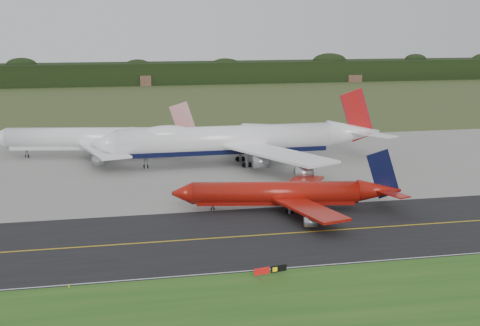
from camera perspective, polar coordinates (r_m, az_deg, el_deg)
name	(u,v)px	position (r m, az deg, el deg)	size (l,w,h in m)	color
ground	(261,228)	(116.04, 1.78, -5.54)	(600.00, 600.00, 0.00)	#3B4821
grass_verge	(328,312)	(84.67, 7.53, -12.50)	(400.00, 30.00, 0.01)	#205017
taxiway	(266,235)	(112.34, 2.26, -6.13)	(400.00, 32.00, 0.02)	black
apron	(212,166)	(164.39, -2.43, -0.28)	(400.00, 78.00, 0.01)	gray
taxiway_centreline	(266,235)	(112.34, 2.26, -6.12)	(400.00, 0.40, 0.00)	gold
taxiway_edge_line	(293,267)	(98.25, 4.50, -8.87)	(400.00, 0.25, 0.00)	silver
horizon_treeline	(146,74)	(383.25, -8.03, 7.49)	(700.00, 25.00, 12.00)	black
jet_ba_747	(237,140)	(165.00, -0.23, 2.00)	(73.18, 60.80, 18.44)	white
jet_red_737	(288,194)	(125.90, 4.13, -2.62)	(43.23, 34.81, 11.71)	#99130B
jet_star_tail	(96,139)	(177.70, -12.17, 2.00)	(55.66, 45.94, 14.73)	white
taxiway_sign	(270,270)	(93.94, 2.62, -9.11)	(4.86, 1.19, 1.64)	slate
edge_marker_left	(69,286)	(93.76, -14.39, -10.13)	(0.16, 0.16, 0.50)	yellow
edge_marker_center	(274,270)	(96.49, 2.91, -9.10)	(0.16, 0.16, 0.50)	yellow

